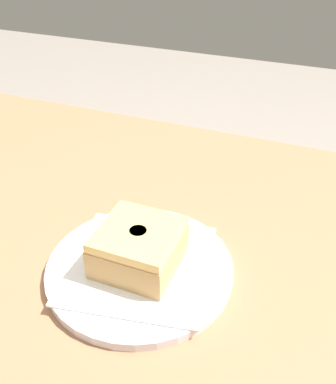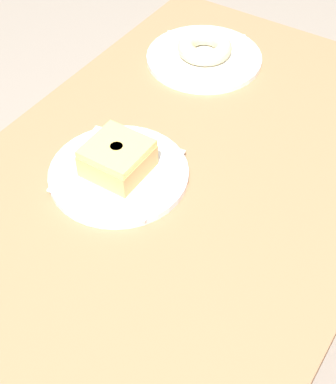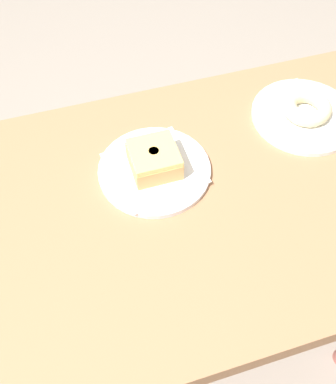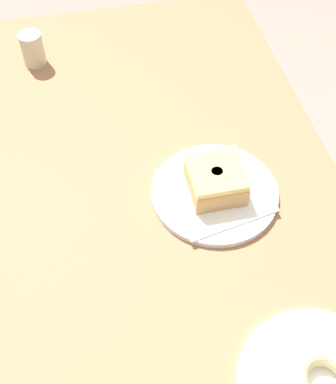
% 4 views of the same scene
% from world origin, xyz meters
% --- Properties ---
extents(table, '(1.19, 0.64, 0.70)m').
position_xyz_m(table, '(0.00, 0.00, 0.62)').
color(table, '#9B6C4A').
rests_on(table, ground_plane).
extents(plate_sugar_ring, '(0.23, 0.23, 0.01)m').
position_xyz_m(plate_sugar_ring, '(0.39, 0.13, 0.71)').
color(plate_sugar_ring, white).
rests_on(plate_sugar_ring, table).
extents(napkin_sugar_ring, '(0.22, 0.22, 0.00)m').
position_xyz_m(napkin_sugar_ring, '(0.39, 0.13, 0.72)').
color(napkin_sugar_ring, white).
rests_on(napkin_sugar_ring, plate_sugar_ring).
extents(donut_sugar_ring, '(0.11, 0.11, 0.03)m').
position_xyz_m(donut_sugar_ring, '(0.39, 0.13, 0.73)').
color(donut_sugar_ring, beige).
rests_on(donut_sugar_ring, napkin_sugar_ring).
extents(plate_glazed_square, '(0.22, 0.22, 0.01)m').
position_xyz_m(plate_glazed_square, '(0.03, 0.08, 0.71)').
color(plate_glazed_square, white).
rests_on(plate_glazed_square, table).
extents(napkin_glazed_square, '(0.19, 0.19, 0.00)m').
position_xyz_m(napkin_glazed_square, '(0.03, 0.08, 0.72)').
color(napkin_glazed_square, white).
rests_on(napkin_glazed_square, plate_glazed_square).
extents(donut_glazed_square, '(0.09, 0.09, 0.05)m').
position_xyz_m(donut_glazed_square, '(0.03, 0.08, 0.74)').
color(donut_glazed_square, tan).
rests_on(donut_glazed_square, napkin_glazed_square).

